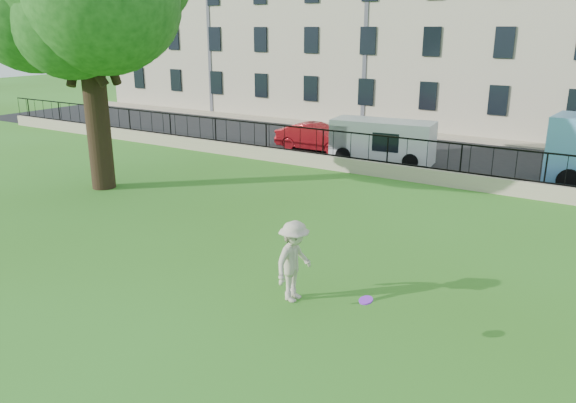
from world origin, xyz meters
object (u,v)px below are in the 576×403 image
Objects in this scene: red_sedan at (316,137)px; white_van at (382,141)px; frisbee at (366,300)px; man at (294,261)px.

white_van is at bearing -98.96° from red_sedan.
red_sedan reaches higher than frisbee.
man is 16.27m from red_sedan.
frisbee is (2.20, -1.00, 0.07)m from man.
red_sedan is 0.90× the size of white_van.
red_sedan is (-7.52, 14.43, -0.26)m from man.
frisbee is 0.06× the size of white_van.
white_van is (-3.77, 13.90, 0.02)m from man.
frisbee is 0.07× the size of red_sedan.
frisbee is at bearing -74.21° from white_van.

